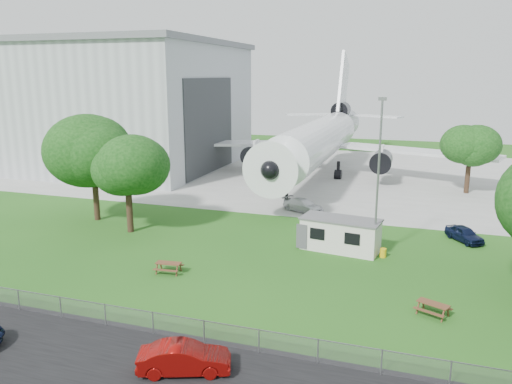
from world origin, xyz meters
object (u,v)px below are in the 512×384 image
(hangar, at_px, (93,103))
(picnic_west, at_px, (169,273))
(airliner, at_px, (320,138))
(picnic_east, at_px, (432,315))
(car_centre_sedan, at_px, (184,359))
(site_cabin, at_px, (341,234))

(hangar, bearing_deg, picnic_west, -48.97)
(hangar, distance_m, airliner, 36.21)
(airliner, relative_size, picnic_east, 26.52)
(picnic_east, height_order, car_centre_sedan, car_centre_sedan)
(hangar, xyz_separation_m, picnic_east, (50.34, -38.46, -9.41))
(site_cabin, xyz_separation_m, car_centre_sedan, (-4.30, -19.18, -0.60))
(hangar, xyz_separation_m, picnic_west, (32.67, -37.54, -9.41))
(airliner, distance_m, picnic_east, 41.26)
(site_cabin, bearing_deg, picnic_west, -141.65)
(airliner, distance_m, car_centre_sedan, 48.37)
(site_cabin, bearing_deg, hangar, 146.28)
(site_cabin, bearing_deg, airliner, 104.55)
(hangar, bearing_deg, airliner, -0.22)
(airliner, xyz_separation_m, car_centre_sedan, (3.19, -48.05, -4.56))
(picnic_east, bearing_deg, site_cabin, 150.60)
(picnic_west, relative_size, picnic_east, 1.00)
(car_centre_sedan, bearing_deg, airliner, -16.71)
(hangar, relative_size, airliner, 0.90)
(airliner, relative_size, car_centre_sedan, 11.01)
(site_cabin, distance_m, picnic_west, 13.82)
(hangar, height_order, picnic_east, hangar)
(site_cabin, distance_m, picnic_east, 11.76)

